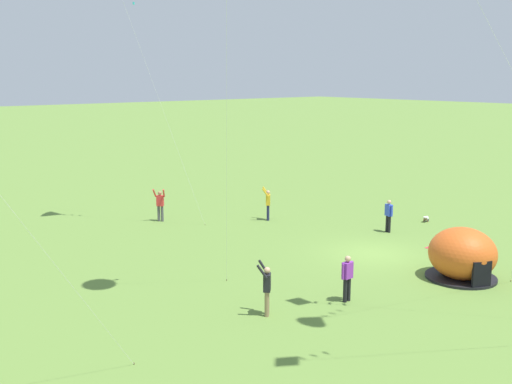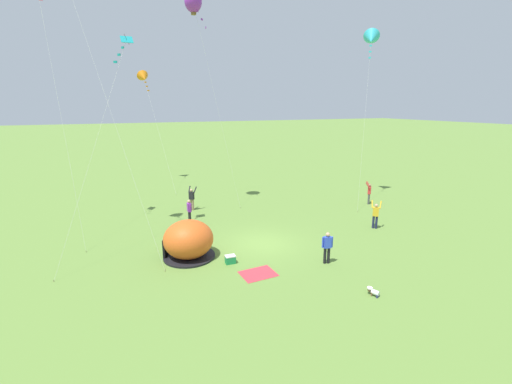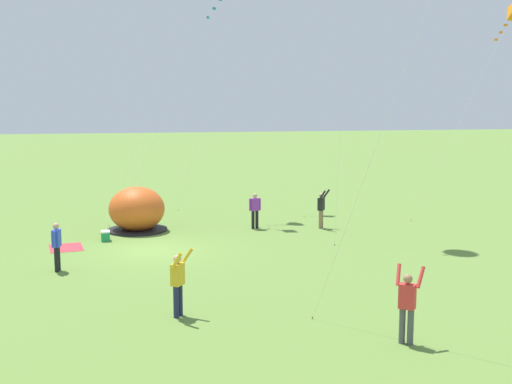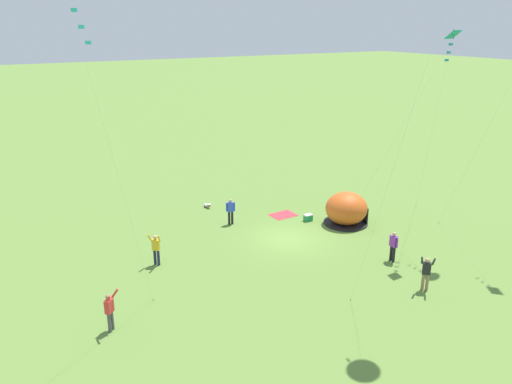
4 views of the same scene
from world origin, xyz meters
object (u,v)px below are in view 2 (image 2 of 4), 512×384
Objects in this scene: person_flying_kite at (376,214)px; kite_teal at (123,50)px; toddler_crawling at (373,292)px; popup_tent at (188,240)px; person_with_toddler at (192,198)px; kite_purple at (193,1)px; person_center_field at (189,210)px; person_strolling at (327,246)px; person_near_tent at (369,192)px; kite_cyan at (371,39)px; kite_orange at (144,77)px; cooler_box at (230,259)px.

person_flying_kite is 0.16× the size of kite_teal.
toddler_crawling is 0.29× the size of person_flying_kite.
popup_tent is 1.49× the size of person_flying_kite.
person_with_toddler is 11.66m from kite_teal.
person_with_toddler is at bearing -139.92° from kite_purple.
person_center_field is 3.20m from person_with_toddler.
person_strolling is 15.76m from kite_teal.
kite_cyan is at bearing 71.18° from person_near_tent.
kite_purple reaches higher than person_with_toddler.
person_near_tent is 12.52m from person_strolling.
toddler_crawling is 3.55m from person_strolling.
person_center_field is 0.14× the size of kite_teal.
person_with_toddler is (2.15, 8.51, 0.00)m from popup_tent.
person_strolling is 0.15× the size of kite_orange.
kite_teal is (-4.34, -3.77, 10.14)m from person_with_toddler.
person_flying_kite is at bearing -2.25° from popup_tent.
person_flying_kite is 1.00× the size of person_with_toddler.
person_flying_kite is 6.05m from person_near_tent.
kite_orange reaches higher than person_center_field.
person_with_toddler reaches higher than person_strolling.
person_center_field is 0.15× the size of kite_orange.
person_strolling is (5.21, -9.04, 0.00)m from person_center_field.
person_with_toddler is (0.32, 10.12, 0.78)m from cooler_box.
kite_cyan reaches higher than toddler_crawling.
person_flying_kite is 0.12× the size of kite_purple.
toddler_crawling is 0.03× the size of kite_purple.
person_center_field is (-11.24, 5.93, -0.03)m from person_flying_kite.
person_near_tent is 0.16× the size of kite_orange.
kite_cyan reaches higher than cooler_box.
person_center_field is 0.11× the size of kite_purple.
kite_purple is 12.37m from kite_orange.
kite_purple is (3.12, 9.33, 14.28)m from popup_tent.
kite_cyan reaches higher than popup_tent.
cooler_box is 0.05× the size of kite_orange.
person_center_field reaches higher than cooler_box.
person_flying_kite is at bearing -127.26° from person_near_tent.
person_strolling is at bearing -60.02° from person_center_field.
cooler_box is 0.04× the size of kite_cyan.
person_with_toddler is at bearing 163.36° from person_near_tent.
kite_purple is at bearing 71.53° from popup_tent.
kite_teal is at bearing 114.76° from popup_tent.
person_near_tent is at bearing -1.32° from kite_teal.
kite_purple is (-3.37, 12.93, 14.31)m from person_strolling.
kite_cyan is (4.34, 6.79, 12.26)m from person_flying_kite.
kite_teal is (-5.30, -4.58, -4.14)m from kite_purple.
person_near_tent is 0.16× the size of kite_teal.
person_with_toddler reaches higher than toddler_crawling.
popup_tent reaches higher than person_center_field.
toddler_crawling is 30.18m from kite_orange.
toddler_crawling is (4.72, -5.45, -0.04)m from cooler_box.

